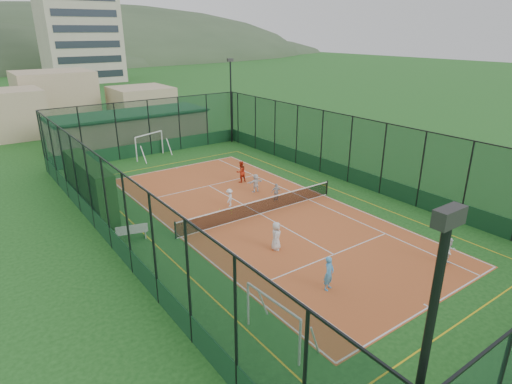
% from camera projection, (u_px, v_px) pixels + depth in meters
% --- Properties ---
extents(ground, '(300.00, 300.00, 0.00)m').
position_uv_depth(ground, '(260.00, 214.00, 26.81)').
color(ground, '#1C4D1A').
rests_on(ground, ground).
extents(court_slab, '(11.17, 23.97, 0.01)m').
position_uv_depth(court_slab, '(260.00, 214.00, 26.81)').
color(court_slab, '#C6582C').
rests_on(court_slab, ground).
extents(tennis_net, '(11.67, 0.12, 1.06)m').
position_uv_depth(tennis_net, '(260.00, 206.00, 26.62)').
color(tennis_net, black).
rests_on(tennis_net, ground).
extents(perimeter_fence, '(18.12, 34.12, 5.00)m').
position_uv_depth(perimeter_fence, '(260.00, 176.00, 25.92)').
color(perimeter_fence, '#113423').
rests_on(perimeter_fence, ground).
extents(floodlight_ne, '(0.60, 0.26, 8.25)m').
position_uv_depth(floodlight_ne, '(231.00, 101.00, 42.63)').
color(floodlight_ne, black).
rests_on(floodlight_ne, ground).
extents(clubhouse, '(15.20, 7.20, 3.15)m').
position_uv_depth(clubhouse, '(130.00, 128.00, 42.92)').
color(clubhouse, tan).
rests_on(clubhouse, ground).
extents(apartment_tower, '(15.00, 12.00, 30.00)m').
position_uv_depth(apartment_tower, '(76.00, 9.00, 90.17)').
color(apartment_tower, beige).
rests_on(apartment_tower, ground).
extents(hedge_left, '(1.11, 7.38, 3.23)m').
position_uv_depth(hedge_left, '(90.00, 186.00, 26.84)').
color(hedge_left, black).
rests_on(hedge_left, ground).
extents(white_bench, '(1.76, 0.90, 0.96)m').
position_uv_depth(white_bench, '(131.00, 232.00, 23.39)').
color(white_bench, white).
rests_on(white_bench, ground).
extents(futsal_goal_near, '(2.96, 1.02, 1.88)m').
position_uv_depth(futsal_goal_near, '(272.00, 322.00, 15.42)').
color(futsal_goal_near, white).
rests_on(futsal_goal_near, ground).
extents(futsal_goal_far, '(3.43, 2.14, 2.14)m').
position_uv_depth(futsal_goal_far, '(150.00, 146.00, 38.36)').
color(futsal_goal_far, white).
rests_on(futsal_goal_far, ground).
extents(child_near_left, '(0.88, 0.88, 1.54)m').
position_uv_depth(child_near_left, '(276.00, 236.00, 22.24)').
color(child_near_left, silver).
rests_on(child_near_left, court_slab).
extents(child_near_mid, '(0.68, 0.55, 1.60)m').
position_uv_depth(child_near_mid, '(329.00, 273.00, 18.77)').
color(child_near_mid, '#51A7E5').
rests_on(child_near_mid, court_slab).
extents(child_near_right, '(0.82, 0.73, 1.40)m').
position_uv_depth(child_near_right, '(449.00, 251.00, 20.85)').
color(child_near_right, white).
rests_on(child_near_right, court_slab).
extents(child_far_left, '(0.86, 0.86, 1.20)m').
position_uv_depth(child_far_left, '(229.00, 198.00, 27.76)').
color(child_far_left, white).
rests_on(child_far_left, court_slab).
extents(child_far_right, '(0.76, 0.54, 1.19)m').
position_uv_depth(child_far_right, '(276.00, 192.00, 28.73)').
color(child_far_right, silver).
rests_on(child_far_right, court_slab).
extents(child_far_back, '(1.26, 0.52, 1.32)m').
position_uv_depth(child_far_back, '(256.00, 183.00, 30.25)').
color(child_far_back, white).
rests_on(child_far_back, court_slab).
extents(coach, '(0.81, 0.65, 1.62)m').
position_uv_depth(coach, '(241.00, 172.00, 32.14)').
color(coach, red).
rests_on(coach, court_slab).
extents(tennis_balls, '(4.83, 1.09, 0.07)m').
position_uv_depth(tennis_balls, '(241.00, 207.00, 27.79)').
color(tennis_balls, '#CCE033').
rests_on(tennis_balls, court_slab).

